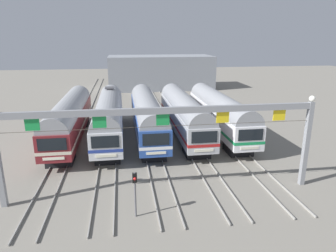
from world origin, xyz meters
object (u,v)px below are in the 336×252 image
at_px(commuter_train_blue, 147,114).
at_px(yard_signal_mast, 135,186).
at_px(commuter_train_silver, 109,115).
at_px(commuter_train_white, 219,111).
at_px(commuter_train_maroon, 70,117).
at_px(catenary_gantry, 163,125).
at_px(commuter_train_stainless, 184,113).

relative_size(commuter_train_blue, yard_signal_mast, 5.94).
height_order(commuter_train_silver, commuter_train_white, commuter_train_silver).
xyz_separation_m(commuter_train_maroon, catenary_gantry, (8.41, -13.49, 2.57)).
bearing_deg(commuter_train_silver, catenary_gantry, -72.71).
distance_m(catenary_gantry, yard_signal_mast, 4.57).
bearing_deg(catenary_gantry, commuter_train_stainless, 72.70).
xyz_separation_m(commuter_train_blue, commuter_train_stainless, (4.20, 0.00, 0.00)).
bearing_deg(commuter_train_blue, commuter_train_stainless, 0.00).
relative_size(commuter_train_blue, catenary_gantry, 0.82).
relative_size(commuter_train_silver, yard_signal_mast, 5.94).
distance_m(commuter_train_stainless, catenary_gantry, 14.37).
xyz_separation_m(commuter_train_blue, catenary_gantry, (0.00, -13.49, 2.57)).
distance_m(commuter_train_blue, commuter_train_stainless, 4.20).
bearing_deg(commuter_train_stainless, commuter_train_blue, 180.00).
relative_size(commuter_train_stainless, commuter_train_white, 1.00).
xyz_separation_m(commuter_train_silver, commuter_train_white, (12.61, -0.00, -0.00)).
distance_m(commuter_train_maroon, commuter_train_blue, 8.41).
distance_m(commuter_train_maroon, commuter_train_white, 16.81).
relative_size(commuter_train_blue, commuter_train_stainless, 1.00).
bearing_deg(commuter_train_stainless, yard_signal_mast, -111.43).
distance_m(commuter_train_maroon, catenary_gantry, 16.10).
bearing_deg(commuter_train_maroon, commuter_train_white, 0.00).
relative_size(commuter_train_maroon, commuter_train_white, 1.00).
height_order(commuter_train_stainless, catenary_gantry, catenary_gantry).
height_order(commuter_train_maroon, commuter_train_stainless, same).
xyz_separation_m(commuter_train_maroon, yard_signal_mast, (6.30, -16.06, -0.56)).
bearing_deg(commuter_train_stainless, commuter_train_white, 0.00).
relative_size(commuter_train_silver, commuter_train_white, 1.00).
relative_size(commuter_train_maroon, yard_signal_mast, 5.94).
height_order(commuter_train_blue, catenary_gantry, catenary_gantry).
bearing_deg(commuter_train_white, commuter_train_blue, 180.00).
distance_m(commuter_train_maroon, yard_signal_mast, 17.27).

